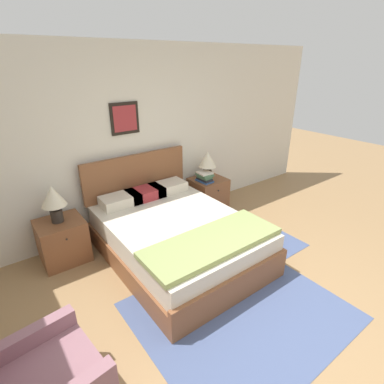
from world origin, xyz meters
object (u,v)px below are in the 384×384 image
object	(u,v)px
nightstand_near_window	(63,241)
nightstand_by_door	(208,194)
table_lamp_by_door	(207,161)
bed	(176,235)
table_lamp_near_window	(53,199)

from	to	relation	value
nightstand_near_window	nightstand_by_door	distance (m)	2.38
table_lamp_by_door	bed	bearing A→B (deg)	-145.48
nightstand_by_door	table_lamp_near_window	bearing A→B (deg)	179.69
table_lamp_by_door	nightstand_near_window	bearing A→B (deg)	-179.69
bed	nightstand_near_window	distance (m)	1.43
bed	table_lamp_near_window	bearing A→B (deg)	145.98
nightstand_near_window	table_lamp_by_door	world-z (taller)	table_lamp_by_door
nightstand_near_window	nightstand_by_door	xyz separation A→B (m)	(2.38, 0.00, 0.00)
table_lamp_near_window	table_lamp_by_door	distance (m)	2.37
table_lamp_near_window	table_lamp_by_door	bearing A→B (deg)	0.00
nightstand_near_window	table_lamp_near_window	size ratio (longest dim) A/B	1.16
nightstand_by_door	table_lamp_by_door	xyz separation A→B (m)	(-0.02, 0.01, 0.58)
nightstand_near_window	table_lamp_by_door	distance (m)	2.43
bed	nightstand_near_window	bearing A→B (deg)	146.28
nightstand_near_window	table_lamp_near_window	distance (m)	0.58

